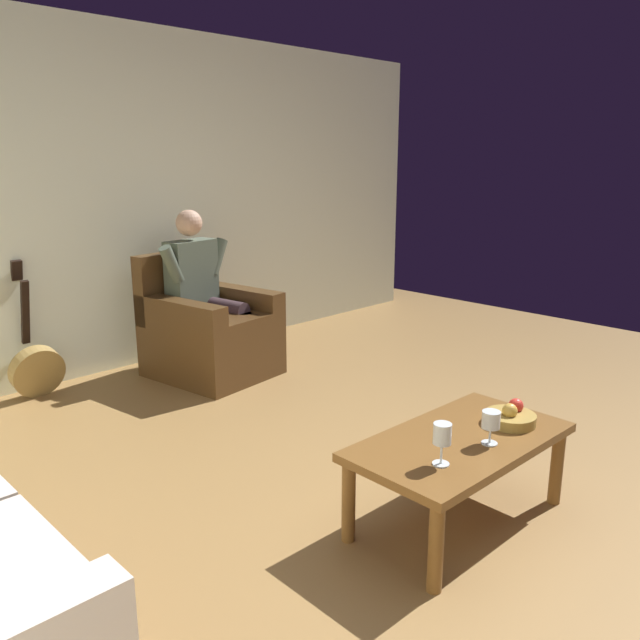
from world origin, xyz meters
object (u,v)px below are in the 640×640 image
guitar (36,366)px  fruit_bowl (511,417)px  person_seated (203,288)px  wine_glass_far (491,422)px  armchair (208,333)px  coffee_table (460,449)px  wine_glass_near (442,436)px

guitar → fruit_bowl: size_ratio=4.04×
person_seated → guitar: bearing=-27.6°
guitar → wine_glass_far: (-0.75, 3.08, 0.30)m
wine_glass_far → person_seated: bearing=-98.0°
armchair → fruit_bowl: 2.59m
armchair → guitar: (1.13, -0.45, -0.11)m
armchair → coffee_table: bearing=73.0°
armchair → wine_glass_far: size_ratio=6.21×
armchair → wine_glass_near: bearing=67.5°
person_seated → wine_glass_near: person_seated is taller
person_seated → guitar: person_seated is taller
coffee_table → wine_glass_near: 0.34m
coffee_table → person_seated: bearing=-99.1°
person_seated → wine_glass_near: (0.69, 2.63, -0.13)m
coffee_table → wine_glass_far: size_ratio=7.05×
guitar → fruit_bowl: 3.20m
wine_glass_near → guitar: bearing=-81.8°
person_seated → guitar: size_ratio=1.31×
armchair → guitar: bearing=-29.1°
coffee_table → wine_glass_far: wine_glass_far is taller
fruit_bowl → armchair: bearing=-92.6°
person_seated → fruit_bowl: 2.63m
person_seated → wine_glass_near: size_ratio=6.96×
wine_glass_near → fruit_bowl: (-0.58, -0.01, -0.09)m
person_seated → coffee_table: person_seated is taller
person_seated → fruit_bowl: person_seated is taller
coffee_table → fruit_bowl: (-0.30, 0.08, 0.09)m
person_seated → fruit_bowl: size_ratio=5.30×
armchair → coffee_table: 2.54m
guitar → wine_glass_near: size_ratio=5.31×
coffee_table → wine_glass_near: (0.28, 0.09, 0.18)m
person_seated → coffee_table: size_ratio=1.17×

